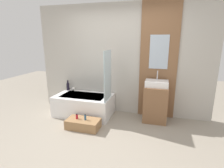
{
  "coord_description": "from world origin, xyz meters",
  "views": [
    {
      "loc": [
        0.94,
        -2.5,
        1.78
      ],
      "look_at": [
        0.04,
        0.68,
        0.94
      ],
      "focal_mm": 28.0,
      "sensor_mm": 36.0,
      "label": 1
    }
  ],
  "objects_px": {
    "bathtub": "(84,105)",
    "bottle_soap_secondary": "(85,117)",
    "sink": "(157,83)",
    "vase_tall_dark": "(68,86)",
    "vase_round_light": "(73,89)",
    "bottle_soap_primary": "(77,117)",
    "wooden_step_bench": "(83,124)"
  },
  "relations": [
    {
      "from": "bathtub",
      "to": "bottle_soap_secondary",
      "type": "height_order",
      "value": "bathtub"
    },
    {
      "from": "sink",
      "to": "vase_tall_dark",
      "type": "xyz_separation_m",
      "value": [
        -2.26,
        0.17,
        -0.27
      ]
    },
    {
      "from": "sink",
      "to": "vase_round_light",
      "type": "bearing_deg",
      "value": 175.66
    },
    {
      "from": "bathtub",
      "to": "bottle_soap_primary",
      "type": "bearing_deg",
      "value": -78.15
    },
    {
      "from": "vase_tall_dark",
      "to": "vase_round_light",
      "type": "height_order",
      "value": "vase_tall_dark"
    },
    {
      "from": "vase_round_light",
      "to": "bottle_soap_primary",
      "type": "bearing_deg",
      "value": -59.08
    },
    {
      "from": "vase_round_light",
      "to": "bathtub",
      "type": "bearing_deg",
      "value": -34.61
    },
    {
      "from": "vase_round_light",
      "to": "wooden_step_bench",
      "type": "bearing_deg",
      "value": -53.35
    },
    {
      "from": "sink",
      "to": "vase_round_light",
      "type": "xyz_separation_m",
      "value": [
        -2.1,
        0.16,
        -0.33
      ]
    },
    {
      "from": "vase_round_light",
      "to": "bottle_soap_secondary",
      "type": "relative_size",
      "value": 0.76
    },
    {
      "from": "wooden_step_bench",
      "to": "vase_round_light",
      "type": "xyz_separation_m",
      "value": [
        -0.7,
        0.94,
        0.44
      ]
    },
    {
      "from": "sink",
      "to": "vase_tall_dark",
      "type": "bearing_deg",
      "value": 175.74
    },
    {
      "from": "vase_tall_dark",
      "to": "bottle_soap_primary",
      "type": "height_order",
      "value": "vase_tall_dark"
    },
    {
      "from": "vase_tall_dark",
      "to": "bathtub",
      "type": "bearing_deg",
      "value": -27.41
    },
    {
      "from": "wooden_step_bench",
      "to": "bottle_soap_secondary",
      "type": "relative_size",
      "value": 5.62
    },
    {
      "from": "bottle_soap_secondary",
      "to": "wooden_step_bench",
      "type": "bearing_deg",
      "value": 180.0
    },
    {
      "from": "bathtub",
      "to": "vase_tall_dark",
      "type": "xyz_separation_m",
      "value": [
        -0.59,
        0.3,
        0.35
      ]
    },
    {
      "from": "wooden_step_bench",
      "to": "bottle_soap_primary",
      "type": "xyz_separation_m",
      "value": [
        -0.14,
        0.0,
        0.15
      ]
    },
    {
      "from": "sink",
      "to": "bottle_soap_secondary",
      "type": "relative_size",
      "value": 3.98
    },
    {
      "from": "bathtub",
      "to": "vase_round_light",
      "type": "xyz_separation_m",
      "value": [
        -0.43,
        0.3,
        0.29
      ]
    },
    {
      "from": "sink",
      "to": "bathtub",
      "type": "bearing_deg",
      "value": -175.35
    },
    {
      "from": "bathtub",
      "to": "bottle_soap_primary",
      "type": "height_order",
      "value": "bathtub"
    },
    {
      "from": "sink",
      "to": "vase_round_light",
      "type": "relative_size",
      "value": 5.25
    },
    {
      "from": "vase_round_light",
      "to": "bottle_soap_primary",
      "type": "distance_m",
      "value": 1.13
    },
    {
      "from": "bathtub",
      "to": "bottle_soap_primary",
      "type": "xyz_separation_m",
      "value": [
        0.14,
        -0.64,
        -0.0
      ]
    },
    {
      "from": "wooden_step_bench",
      "to": "sink",
      "type": "distance_m",
      "value": 1.78
    },
    {
      "from": "wooden_step_bench",
      "to": "vase_round_light",
      "type": "relative_size",
      "value": 7.42
    },
    {
      "from": "bottle_soap_primary",
      "to": "vase_tall_dark",
      "type": "bearing_deg",
      "value": 127.25
    },
    {
      "from": "sink",
      "to": "vase_tall_dark",
      "type": "height_order",
      "value": "sink"
    },
    {
      "from": "bottle_soap_primary",
      "to": "wooden_step_bench",
      "type": "bearing_deg",
      "value": 0.0
    },
    {
      "from": "vase_tall_dark",
      "to": "bottle_soap_primary",
      "type": "bearing_deg",
      "value": -52.75
    },
    {
      "from": "vase_tall_dark",
      "to": "vase_round_light",
      "type": "bearing_deg",
      "value": -3.21
    }
  ]
}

